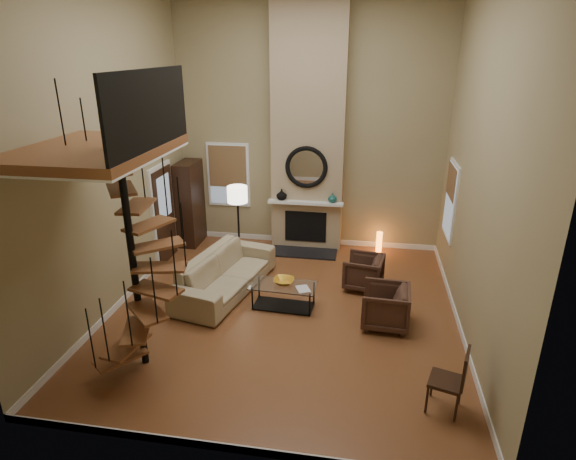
% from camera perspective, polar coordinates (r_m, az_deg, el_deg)
% --- Properties ---
extents(ground, '(6.00, 6.50, 0.01)m').
position_cam_1_polar(ground, '(8.63, -0.44, -9.69)').
color(ground, '#965930').
rests_on(ground, ground).
extents(back_wall, '(6.00, 0.02, 5.50)m').
position_cam_1_polar(back_wall, '(10.76, 2.56, 12.18)').
color(back_wall, '#9C8E64').
rests_on(back_wall, ground).
extents(front_wall, '(6.00, 0.02, 5.50)m').
position_cam_1_polar(front_wall, '(4.57, -7.56, -0.43)').
color(front_wall, '#9C8E64').
rests_on(front_wall, ground).
extents(left_wall, '(0.02, 6.50, 5.50)m').
position_cam_1_polar(left_wall, '(8.63, -20.76, 8.63)').
color(left_wall, '#9C8E64').
rests_on(left_wall, ground).
extents(right_wall, '(0.02, 6.50, 5.50)m').
position_cam_1_polar(right_wall, '(7.69, 22.29, 7.03)').
color(right_wall, '#9C8E64').
rests_on(right_wall, ground).
extents(baseboard_back, '(6.00, 0.02, 0.12)m').
position_cam_1_polar(baseboard_back, '(11.48, 2.33, -1.22)').
color(baseboard_back, white).
rests_on(baseboard_back, ground).
extents(baseboard_front, '(6.00, 0.02, 0.12)m').
position_cam_1_polar(baseboard_front, '(6.09, -6.21, -24.66)').
color(baseboard_front, white).
rests_on(baseboard_front, ground).
extents(baseboard_left, '(0.02, 6.50, 0.12)m').
position_cam_1_polar(baseboard_left, '(9.52, -18.63, -7.34)').
color(baseboard_left, white).
rests_on(baseboard_left, ground).
extents(baseboard_right, '(0.02, 6.50, 0.12)m').
position_cam_1_polar(baseboard_right, '(8.67, 19.76, -10.43)').
color(baseboard_right, white).
rests_on(baseboard_right, ground).
extents(chimney_breast, '(1.60, 0.38, 5.50)m').
position_cam_1_polar(chimney_breast, '(10.58, 2.43, 12.02)').
color(chimney_breast, tan).
rests_on(chimney_breast, ground).
extents(hearth, '(1.50, 0.60, 0.04)m').
position_cam_1_polar(hearth, '(10.88, 1.88, -2.73)').
color(hearth, black).
rests_on(hearth, ground).
extents(firebox, '(0.95, 0.02, 0.72)m').
position_cam_1_polar(firebox, '(10.95, 2.12, 0.41)').
color(firebox, black).
rests_on(firebox, chimney_breast).
extents(mantel, '(1.70, 0.18, 0.06)m').
position_cam_1_polar(mantel, '(10.68, 2.11, 3.28)').
color(mantel, white).
rests_on(mantel, chimney_breast).
extents(mirror_frame, '(0.94, 0.10, 0.94)m').
position_cam_1_polar(mirror_frame, '(10.52, 2.21, 7.53)').
color(mirror_frame, black).
rests_on(mirror_frame, chimney_breast).
extents(mirror_disc, '(0.80, 0.01, 0.80)m').
position_cam_1_polar(mirror_disc, '(10.53, 2.21, 7.54)').
color(mirror_disc, white).
rests_on(mirror_disc, chimney_breast).
extents(vase_left, '(0.24, 0.24, 0.25)m').
position_cam_1_polar(vase_left, '(10.75, -0.77, 4.27)').
color(vase_left, black).
rests_on(vase_left, mantel).
extents(vase_right, '(0.20, 0.20, 0.21)m').
position_cam_1_polar(vase_right, '(10.62, 5.36, 3.86)').
color(vase_right, '#164F4A').
rests_on(vase_right, mantel).
extents(window_back, '(1.02, 0.06, 1.52)m').
position_cam_1_polar(window_back, '(11.35, -7.18, 6.68)').
color(window_back, white).
rests_on(window_back, back_wall).
extents(window_right, '(0.06, 1.02, 1.52)m').
position_cam_1_polar(window_right, '(9.86, 18.95, 3.51)').
color(window_right, white).
rests_on(window_right, right_wall).
extents(entry_door, '(0.10, 1.05, 2.16)m').
position_cam_1_polar(entry_door, '(10.59, -14.69, 1.86)').
color(entry_door, white).
rests_on(entry_door, ground).
extents(loft, '(1.70, 2.20, 1.09)m').
position_cam_1_polar(loft, '(6.54, -21.62, 9.27)').
color(loft, brown).
rests_on(loft, left_wall).
extents(spiral_stair, '(1.47, 1.47, 4.06)m').
position_cam_1_polar(spiral_stair, '(6.84, -18.07, -2.64)').
color(spiral_stair, black).
rests_on(spiral_stair, ground).
extents(hutch, '(0.43, 0.91, 2.04)m').
position_cam_1_polar(hutch, '(11.44, -11.63, 3.03)').
color(hutch, black).
rests_on(hutch, ground).
extents(sofa, '(1.51, 2.70, 0.74)m').
position_cam_1_polar(sofa, '(9.18, -7.56, -5.06)').
color(sofa, tan).
rests_on(sofa, ground).
extents(armchair_near, '(0.83, 0.81, 0.65)m').
position_cam_1_polar(armchair_near, '(9.32, 9.45, -5.04)').
color(armchair_near, '#462B20').
rests_on(armchair_near, ground).
extents(armchair_far, '(0.82, 0.80, 0.71)m').
position_cam_1_polar(armchair_far, '(8.22, 12.11, -9.01)').
color(armchair_far, '#462B20').
rests_on(armchair_far, ground).
extents(coffee_table, '(1.20, 0.65, 0.44)m').
position_cam_1_polar(coffee_table, '(8.61, -0.55, -7.57)').
color(coffee_table, silver).
rests_on(coffee_table, ground).
extents(bowl, '(0.37, 0.37, 0.09)m').
position_cam_1_polar(bowl, '(8.55, -0.50, -6.15)').
color(bowl, gold).
rests_on(bowl, coffee_table).
extents(book, '(0.31, 0.35, 0.03)m').
position_cam_1_polar(book, '(8.34, 1.65, -7.17)').
color(book, gray).
rests_on(book, coffee_table).
extents(floor_lamp, '(0.42, 0.42, 1.74)m').
position_cam_1_polar(floor_lamp, '(10.01, -6.08, 3.54)').
color(floor_lamp, black).
rests_on(floor_lamp, ground).
extents(accent_lamp, '(0.13, 0.13, 0.47)m').
position_cam_1_polar(accent_lamp, '(11.07, 10.88, -1.41)').
color(accent_lamp, orange).
rests_on(accent_lamp, ground).
extents(side_chair, '(0.52, 0.50, 0.92)m').
position_cam_1_polar(side_chair, '(6.60, 19.27, -16.38)').
color(side_chair, black).
rests_on(side_chair, ground).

